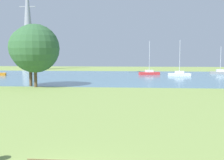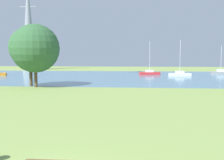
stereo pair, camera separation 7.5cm
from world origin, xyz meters
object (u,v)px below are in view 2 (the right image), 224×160
(sailboat_gray, at_px, (221,72))
(tree_west_near, at_px, (30,48))
(tree_west_far, at_px, (35,48))
(electricity_pylon, at_px, (28,24))
(sailboat_red, at_px, (150,73))
(sailboat_white, at_px, (180,74))

(sailboat_gray, xyz_separation_m, tree_west_near, (-35.93, -29.59, 5.26))
(tree_west_far, distance_m, electricity_pylon, 50.34)
(sailboat_gray, xyz_separation_m, sailboat_red, (-17.32, -3.77, 0.01))
(sailboat_white, relative_size, electricity_pylon, 0.28)
(sailboat_red, relative_size, tree_west_near, 0.89)
(sailboat_gray, relative_size, sailboat_red, 0.86)
(sailboat_white, xyz_separation_m, sailboat_red, (-6.46, 3.50, -0.00))
(sailboat_gray, relative_size, tree_west_near, 0.77)
(sailboat_white, height_order, sailboat_red, sailboat_white)
(tree_west_far, bearing_deg, electricity_pylon, 112.90)
(sailboat_white, xyz_separation_m, electricity_pylon, (-43.25, 22.39, 13.64))
(tree_west_near, bearing_deg, electricity_pylon, 112.13)
(sailboat_gray, bearing_deg, sailboat_red, -167.71)
(tree_west_near, xyz_separation_m, tree_west_far, (1.12, -0.99, -0.16))
(sailboat_gray, bearing_deg, electricity_pylon, 164.39)
(tree_west_near, bearing_deg, sailboat_red, 54.22)
(sailboat_gray, height_order, sailboat_white, sailboat_white)
(tree_west_near, height_order, electricity_pylon, electricity_pylon)
(sailboat_red, distance_m, tree_west_far, 32.41)
(sailboat_red, distance_m, tree_west_near, 32.25)
(sailboat_gray, distance_m, tree_west_near, 46.84)
(sailboat_gray, relative_size, tree_west_far, 0.74)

